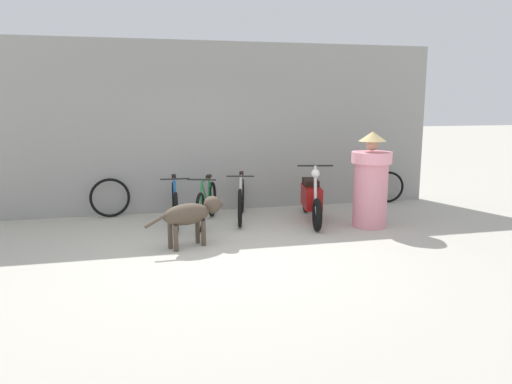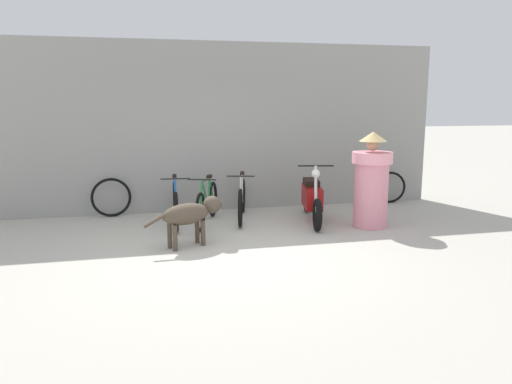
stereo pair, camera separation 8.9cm
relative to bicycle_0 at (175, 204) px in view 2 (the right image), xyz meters
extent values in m
plane|color=#B7B2A5|center=(0.58, -1.86, -0.34)|extent=(60.00, 60.00, 0.00)
cube|color=gray|center=(0.58, 1.05, 1.21)|extent=(9.15, 0.20, 3.11)
torus|color=black|center=(-0.02, -0.50, -0.02)|extent=(0.08, 0.64, 0.64)
torus|color=black|center=(0.02, 0.50, -0.02)|extent=(0.08, 0.64, 0.64)
cylinder|color=#1959A5|center=(-0.01, -0.12, 0.19)|extent=(0.05, 0.50, 0.53)
cylinder|color=#1959A5|center=(0.01, 0.17, 0.17)|extent=(0.03, 0.13, 0.49)
cylinder|color=#1959A5|center=(0.00, -0.07, 0.43)|extent=(0.05, 0.58, 0.06)
cylinder|color=#1959A5|center=(0.01, 0.31, -0.04)|extent=(0.05, 0.38, 0.08)
cylinder|color=#1959A5|center=(0.02, 0.36, 0.20)|extent=(0.04, 0.30, 0.45)
cylinder|color=#1959A5|center=(-0.02, -0.43, 0.21)|extent=(0.04, 0.18, 0.47)
cube|color=black|center=(0.01, 0.22, 0.44)|extent=(0.08, 0.18, 0.05)
cylinder|color=black|center=(-0.02, -0.35, 0.48)|extent=(0.46, 0.04, 0.02)
torus|color=black|center=(0.35, -0.57, -0.03)|extent=(0.25, 0.61, 0.63)
torus|color=black|center=(0.69, 0.42, -0.03)|extent=(0.25, 0.61, 0.63)
cylinder|color=#1E7238|center=(0.48, -0.19, 0.18)|extent=(0.20, 0.50, 0.52)
cylinder|color=#1E7238|center=(0.58, 0.10, 0.16)|extent=(0.07, 0.13, 0.48)
cylinder|color=#1E7238|center=(0.50, -0.14, 0.41)|extent=(0.22, 0.58, 0.06)
cylinder|color=#1E7238|center=(0.63, 0.23, -0.05)|extent=(0.16, 0.39, 0.07)
cylinder|color=#1E7238|center=(0.64, 0.28, 0.18)|extent=(0.13, 0.30, 0.44)
cylinder|color=#1E7238|center=(0.37, -0.50, 0.20)|extent=(0.09, 0.18, 0.46)
cube|color=black|center=(0.60, 0.15, 0.43)|extent=(0.12, 0.19, 0.05)
cylinder|color=black|center=(0.40, -0.42, 0.47)|extent=(0.44, 0.17, 0.02)
torus|color=black|center=(1.02, -0.43, -0.02)|extent=(0.20, 0.63, 0.63)
torus|color=black|center=(1.28, 0.63, -0.02)|extent=(0.20, 0.63, 0.63)
cylinder|color=beige|center=(1.12, -0.02, 0.18)|extent=(0.16, 0.53, 0.53)
cylinder|color=beige|center=(1.20, 0.28, 0.17)|extent=(0.06, 0.14, 0.48)
cylinder|color=beige|center=(1.13, 0.03, 0.42)|extent=(0.18, 0.62, 0.06)
cylinder|color=beige|center=(1.23, 0.43, -0.05)|extent=(0.13, 0.41, 0.08)
cylinder|color=beige|center=(1.25, 0.48, 0.19)|extent=(0.11, 0.32, 0.44)
cylinder|color=beige|center=(1.04, -0.35, 0.21)|extent=(0.07, 0.19, 0.47)
cube|color=black|center=(1.21, 0.34, 0.43)|extent=(0.11, 0.19, 0.05)
cylinder|color=black|center=(1.06, -0.27, 0.48)|extent=(0.45, 0.13, 0.02)
torus|color=black|center=(2.15, -0.98, -0.08)|extent=(0.21, 0.54, 0.53)
torus|color=black|center=(2.43, 0.35, -0.08)|extent=(0.21, 0.54, 0.53)
cube|color=maroon|center=(2.29, -0.31, 0.09)|extent=(0.43, 0.81, 0.36)
cube|color=black|center=(2.32, -0.18, 0.32)|extent=(0.34, 0.53, 0.10)
cylinder|color=silver|center=(2.20, -0.73, 0.38)|extent=(0.08, 0.16, 0.59)
cylinder|color=silver|center=(2.17, -0.88, 0.00)|extent=(0.09, 0.23, 0.19)
cylinder|color=black|center=(2.22, -0.68, 0.67)|extent=(0.57, 0.15, 0.03)
sphere|color=silver|center=(2.21, -0.71, 0.55)|extent=(0.17, 0.17, 0.14)
ellipsoid|color=#4C3F33|center=(0.05, -1.38, 0.14)|extent=(0.77, 0.56, 0.30)
cylinder|color=#4C3F33|center=(0.22, -1.21, -0.16)|extent=(0.09, 0.09, 0.36)
cylinder|color=#4C3F33|center=(0.29, -1.37, -0.16)|extent=(0.09, 0.09, 0.36)
cylinder|color=#4C3F33|center=(-0.18, -1.39, -0.16)|extent=(0.09, 0.09, 0.36)
cylinder|color=#4C3F33|center=(-0.12, -1.54, -0.16)|extent=(0.09, 0.09, 0.36)
sphere|color=#4C3F33|center=(0.45, -1.21, 0.22)|extent=(0.34, 0.34, 0.26)
ellipsoid|color=#4C3F33|center=(0.55, -1.16, 0.20)|extent=(0.17, 0.15, 0.10)
cylinder|color=#4C3F33|center=(-0.39, -1.57, 0.11)|extent=(0.30, 0.16, 0.16)
cylinder|color=pink|center=(3.10, -0.90, 0.27)|extent=(0.56, 0.56, 1.23)
cylinder|color=#FFA0B2|center=(3.10, -0.90, 0.80)|extent=(0.66, 0.66, 0.18)
sphere|color=tan|center=(3.10, -0.90, 1.01)|extent=(0.20, 0.20, 0.20)
cone|color=tan|center=(3.10, -0.90, 1.14)|extent=(0.45, 0.45, 0.16)
torus|color=black|center=(-1.08, 0.80, 0.01)|extent=(0.70, 0.12, 0.70)
torus|color=black|center=(4.35, 0.81, -0.02)|extent=(0.64, 0.16, 0.64)
camera|label=1|loc=(-0.62, -8.22, 1.70)|focal=35.00mm
camera|label=2|loc=(-0.53, -8.24, 1.70)|focal=35.00mm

